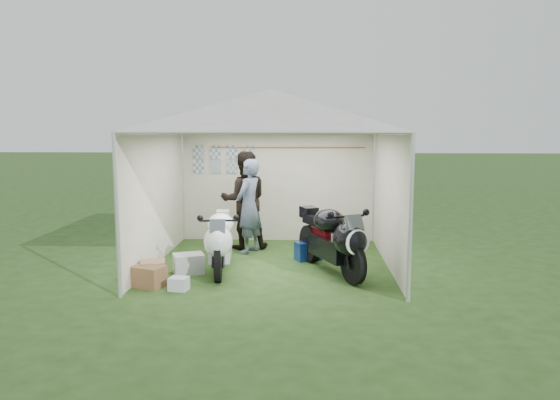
% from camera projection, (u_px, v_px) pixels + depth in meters
% --- Properties ---
extents(ground, '(80.00, 80.00, 0.00)m').
position_uv_depth(ground, '(272.00, 264.00, 9.53)').
color(ground, '#244116').
rests_on(ground, ground).
extents(canopy_tent, '(5.66, 5.66, 3.00)m').
position_uv_depth(canopy_tent, '(271.00, 115.00, 9.22)').
color(canopy_tent, silver).
rests_on(canopy_tent, ground).
extents(motorcycle_white, '(0.56, 1.99, 0.98)m').
position_uv_depth(motorcycle_white, '(220.00, 239.00, 8.93)').
color(motorcycle_white, black).
rests_on(motorcycle_white, ground).
extents(motorcycle_black, '(1.16, 2.04, 1.07)m').
position_uv_depth(motorcycle_black, '(334.00, 238.00, 8.80)').
color(motorcycle_black, black).
rests_on(motorcycle_black, ground).
extents(paddock_stand, '(0.51, 0.43, 0.33)m').
position_uv_depth(paddock_stand, '(308.00, 251.00, 9.77)').
color(paddock_stand, '#1F46B6').
rests_on(paddock_stand, ground).
extents(person_dark_jacket, '(1.05, 0.89, 1.90)m').
position_uv_depth(person_dark_jacket, '(244.00, 200.00, 10.62)').
color(person_dark_jacket, black).
rests_on(person_dark_jacket, ground).
extents(person_blue_jacket, '(0.64, 0.76, 1.78)m').
position_uv_depth(person_blue_jacket, '(249.00, 206.00, 10.26)').
color(person_blue_jacket, slate).
rests_on(person_blue_jacket, ground).
extents(equipment_box, '(0.51, 0.42, 0.48)m').
position_uv_depth(equipment_box, '(339.00, 236.00, 10.68)').
color(equipment_box, black).
rests_on(equipment_box, ground).
extents(crate_0, '(0.58, 0.52, 0.32)m').
position_uv_depth(crate_0, '(189.00, 264.00, 8.89)').
color(crate_0, '#B0B5BA').
rests_on(crate_0, ground).
extents(crate_1, '(0.46, 0.46, 0.33)m').
position_uv_depth(crate_1, '(153.00, 271.00, 8.39)').
color(crate_1, '#916B4E').
rests_on(crate_1, ground).
extents(crate_2, '(0.30, 0.26, 0.19)m').
position_uv_depth(crate_2, '(179.00, 284.00, 7.97)').
color(crate_2, silver).
rests_on(crate_2, ground).
extents(crate_3, '(0.56, 0.49, 0.31)m').
position_uv_depth(crate_3, '(149.00, 276.00, 8.15)').
color(crate_3, brown).
rests_on(crate_3, ground).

